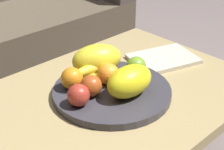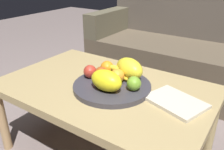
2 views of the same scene
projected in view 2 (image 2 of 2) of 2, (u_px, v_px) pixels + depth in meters
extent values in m
cube|color=tan|center=(104.00, 89.00, 1.24)|extent=(1.09, 0.69, 0.04)
cylinder|color=tan|center=(2.00, 120.00, 1.36)|extent=(0.05, 0.05, 0.40)
cylinder|color=tan|center=(75.00, 81.00, 1.82)|extent=(0.05, 0.05, 0.40)
cylinder|color=#A08C5B|center=(212.00, 126.00, 1.30)|extent=(0.05, 0.05, 0.40)
cube|color=brown|center=(185.00, 66.00, 2.08)|extent=(1.70, 0.70, 0.40)
cube|color=#4E463D|center=(201.00, 10.00, 2.11)|extent=(1.70, 0.14, 0.50)
cube|color=brown|center=(111.00, 21.00, 2.35)|extent=(0.14, 0.70, 0.22)
cylinder|color=#37343C|center=(112.00, 86.00, 1.20)|extent=(0.39, 0.39, 0.03)
ellipsoid|color=yellow|center=(106.00, 80.00, 1.11)|extent=(0.17, 0.11, 0.10)
ellipsoid|color=yellow|center=(129.00, 68.00, 1.24)|extent=(0.20, 0.17, 0.11)
sphere|color=orange|center=(107.00, 67.00, 1.29)|extent=(0.07, 0.07, 0.07)
sphere|color=orange|center=(117.00, 76.00, 1.19)|extent=(0.07, 0.07, 0.07)
sphere|color=#AC3325|center=(90.00, 71.00, 1.25)|extent=(0.07, 0.07, 0.07)
sphere|color=#A7491B|center=(101.00, 73.00, 1.23)|extent=(0.07, 0.07, 0.07)
sphere|color=olive|center=(134.00, 84.00, 1.12)|extent=(0.07, 0.07, 0.07)
ellipsoid|color=yellow|center=(120.00, 74.00, 1.26)|extent=(0.15, 0.10, 0.03)
ellipsoid|color=yellow|center=(116.00, 75.00, 1.25)|extent=(0.11, 0.15, 0.03)
ellipsoid|color=yellow|center=(118.00, 69.00, 1.25)|extent=(0.15, 0.05, 0.03)
cube|color=beige|center=(176.00, 102.00, 1.07)|extent=(0.29, 0.25, 0.02)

